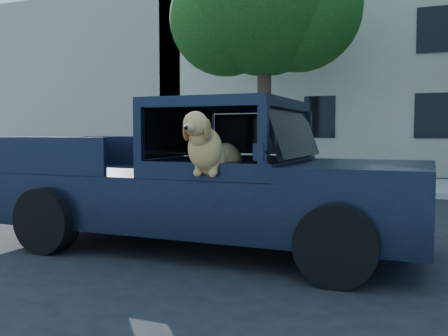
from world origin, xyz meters
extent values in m
plane|color=black|center=(0.00, 0.00, 0.00)|extent=(120.00, 120.00, 0.00)
cube|color=gray|center=(0.00, 9.20, 0.07)|extent=(60.00, 4.00, 0.15)
cylinder|color=#332619|center=(-4.00, 9.60, 2.20)|extent=(0.44, 0.44, 4.40)
sphere|color=black|center=(-5.20, 9.30, 5.20)|extent=(3.60, 3.60, 3.60)
sphere|color=black|center=(-3.00, 9.90, 5.50)|extent=(4.00, 4.00, 4.00)
cube|color=tan|center=(-15.00, 16.50, 4.00)|extent=(12.00, 6.00, 8.00)
cube|color=black|center=(-1.88, 0.50, 0.68)|extent=(5.65, 2.22, 0.71)
cube|color=black|center=(0.12, 0.48, 1.13)|extent=(1.64, 2.18, 0.17)
cube|color=black|center=(-1.61, 0.50, 1.95)|extent=(1.70, 2.09, 0.13)
cube|color=black|center=(-0.74, 0.49, 1.57)|extent=(0.29, 1.86, 0.61)
cube|color=black|center=(-1.40, 0.01, 0.89)|extent=(0.60, 0.60, 0.41)
cube|color=black|center=(-0.76, -0.86, 1.38)|extent=(0.11, 0.06, 0.17)
camera|label=1|loc=(0.82, -5.71, 1.58)|focal=40.00mm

